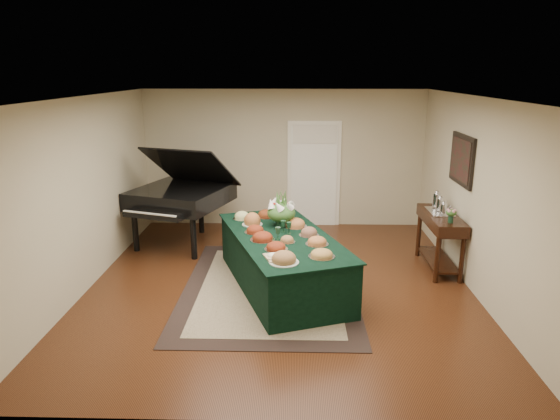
{
  "coord_description": "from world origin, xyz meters",
  "views": [
    {
      "loc": [
        0.2,
        -6.79,
        3.04
      ],
      "look_at": [
        0.0,
        0.3,
        1.05
      ],
      "focal_mm": 32.0,
      "sensor_mm": 36.0,
      "label": 1
    }
  ],
  "objects_px": {
    "floral_centerpiece": "(281,209)",
    "buffet_table": "(282,261)",
    "mahogany_sideboard": "(441,227)",
    "grand_piano": "(181,195)"
  },
  "relations": [
    {
      "from": "buffet_table",
      "to": "floral_centerpiece",
      "type": "bearing_deg",
      "value": 93.3
    },
    {
      "from": "floral_centerpiece",
      "to": "grand_piano",
      "type": "xyz_separation_m",
      "value": [
        -1.81,
        1.35,
        -0.14
      ]
    },
    {
      "from": "buffet_table",
      "to": "grand_piano",
      "type": "relative_size",
      "value": 1.43
    },
    {
      "from": "floral_centerpiece",
      "to": "mahogany_sideboard",
      "type": "height_order",
      "value": "floral_centerpiece"
    },
    {
      "from": "mahogany_sideboard",
      "to": "buffet_table",
      "type": "bearing_deg",
      "value": -163.04
    },
    {
      "from": "floral_centerpiece",
      "to": "grand_piano",
      "type": "height_order",
      "value": "grand_piano"
    },
    {
      "from": "buffet_table",
      "to": "grand_piano",
      "type": "distance_m",
      "value": 2.63
    },
    {
      "from": "grand_piano",
      "to": "mahogany_sideboard",
      "type": "distance_m",
      "value": 4.42
    },
    {
      "from": "floral_centerpiece",
      "to": "grand_piano",
      "type": "distance_m",
      "value": 2.26
    },
    {
      "from": "floral_centerpiece",
      "to": "buffet_table",
      "type": "bearing_deg",
      "value": -86.7
    }
  ]
}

